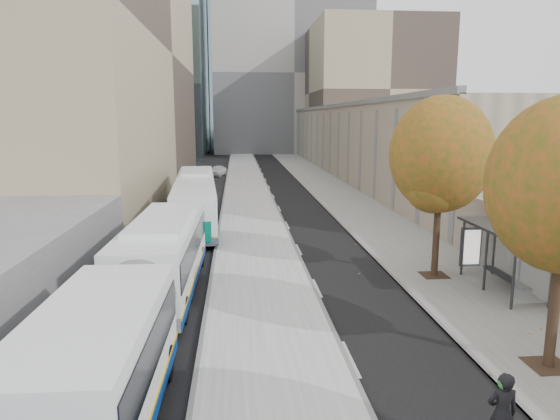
{
  "coord_description": "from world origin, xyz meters",
  "views": [
    {
      "loc": [
        -4.77,
        -6.92,
        6.72
      ],
      "look_at": [
        -2.8,
        15.91,
        2.5
      ],
      "focal_mm": 32.0,
      "sensor_mm": 36.0,
      "label": 1
    }
  ],
  "objects": [
    {
      "name": "building_tan",
      "position": [
        15.5,
        64.0,
        4.0
      ],
      "size": [
        18.0,
        92.0,
        8.0
      ],
      "primitive_type": "cube",
      "color": "gray",
      "rests_on": "ground"
    },
    {
      "name": "bus_far",
      "position": [
        -7.55,
        26.2,
        1.54
      ],
      "size": [
        3.55,
        17.03,
        2.82
      ],
      "rotation": [
        0.0,
        0.0,
        0.06
      ],
      "color": "white",
      "rests_on": "ground"
    },
    {
      "name": "bus_near",
      "position": [
        -7.73,
        8.37,
        1.52
      ],
      "size": [
        2.75,
        16.77,
        2.79
      ],
      "rotation": [
        0.0,
        0.0,
        -0.02
      ],
      "color": "white",
      "rests_on": "ground"
    },
    {
      "name": "sidewalk",
      "position": [
        4.12,
        35.0,
        0.04
      ],
      "size": [
        4.75,
        150.0,
        0.08
      ],
      "primitive_type": "cube",
      "color": "gray",
      "rests_on": "ground"
    },
    {
      "name": "building_far_block",
      "position": [
        6.0,
        96.0,
        15.0
      ],
      "size": [
        30.0,
        18.0,
        30.0
      ],
      "primitive_type": "cube",
      "color": "#A59D98",
      "rests_on": "ground"
    },
    {
      "name": "distant_car",
      "position": [
        -7.08,
        52.37,
        0.62
      ],
      "size": [
        2.3,
        3.89,
        1.24
      ],
      "primitive_type": "imported",
      "rotation": [
        0.0,
        0.0,
        -0.24
      ],
      "color": "silver",
      "rests_on": "ground"
    },
    {
      "name": "bus_platform",
      "position": [
        -3.88,
        35.0,
        0.07
      ],
      "size": [
        4.25,
        150.0,
        0.15
      ],
      "primitive_type": "cube",
      "color": "#A2A2A2",
      "rests_on": "ground"
    },
    {
      "name": "tree_c",
      "position": [
        3.6,
        13.0,
        5.25
      ],
      "size": [
        4.2,
        4.2,
        7.28
      ],
      "color": "black",
      "rests_on": "sidewalk"
    },
    {
      "name": "bus_shelter",
      "position": [
        5.69,
        10.96,
        2.19
      ],
      "size": [
        1.9,
        4.4,
        2.53
      ],
      "color": "#383A3F",
      "rests_on": "sidewalk"
    },
    {
      "name": "building_midrise",
      "position": [
        -22.5,
        41.0,
        12.5
      ],
      "size": [
        24.0,
        46.0,
        25.0
      ],
      "primitive_type": "cube",
      "color": "tan",
      "rests_on": "ground"
    }
  ]
}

